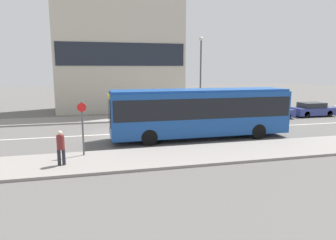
% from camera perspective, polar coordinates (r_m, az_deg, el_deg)
% --- Properties ---
extents(ground_plane, '(120.00, 120.00, 0.00)m').
position_cam_1_polar(ground_plane, '(20.91, -9.61, -2.65)').
color(ground_plane, '#595654').
extents(sidewalk_near, '(44.00, 3.50, 0.13)m').
position_cam_1_polar(sidewalk_near, '(14.87, -7.73, -7.45)').
color(sidewalk_near, gray).
rests_on(sidewalk_near, ground_plane).
extents(sidewalk_far, '(44.00, 3.50, 0.13)m').
position_cam_1_polar(sidewalk_far, '(27.03, -10.64, 0.26)').
color(sidewalk_far, gray).
rests_on(sidewalk_far, ground_plane).
extents(lane_centerline, '(41.80, 0.16, 0.01)m').
position_cam_1_polar(lane_centerline, '(20.91, -9.61, -2.64)').
color(lane_centerline, silver).
rests_on(lane_centerline, ground_plane).
extents(apartment_block_left_tower, '(12.89, 6.34, 21.19)m').
position_cam_1_polar(apartment_block_left_tower, '(33.71, -9.46, 20.13)').
color(apartment_block_left_tower, beige).
rests_on(apartment_block_left_tower, ground_plane).
extents(city_bus, '(11.46, 2.55, 3.15)m').
position_cam_1_polar(city_bus, '(19.26, 6.13, 1.87)').
color(city_bus, '#194793').
rests_on(city_bus, ground_plane).
extents(parked_car_0, '(4.02, 1.77, 1.35)m').
position_cam_1_polar(parked_car_0, '(28.50, 18.87, 1.55)').
color(parked_car_0, navy).
rests_on(parked_car_0, ground_plane).
extents(parked_car_1, '(3.96, 1.76, 1.30)m').
position_cam_1_polar(parked_car_1, '(31.47, 25.78, 1.80)').
color(parked_car_1, navy).
rests_on(parked_car_1, ground_plane).
extents(pedestrian_near_stop, '(0.35, 0.34, 1.59)m').
position_cam_1_polar(pedestrian_near_stop, '(14.30, -19.76, -4.65)').
color(pedestrian_near_stop, '#23232D').
rests_on(pedestrian_near_stop, sidewalk_near).
extents(bus_stop_sign, '(0.44, 0.12, 2.71)m').
position_cam_1_polar(bus_stop_sign, '(15.45, -15.98, -0.80)').
color(bus_stop_sign, '#4C4C51').
rests_on(bus_stop_sign, sidewalk_near).
extents(street_lamp, '(0.36, 0.36, 7.13)m').
position_cam_1_polar(street_lamp, '(27.71, 6.24, 9.73)').
color(street_lamp, '#4C4C51').
rests_on(street_lamp, sidewalk_far).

